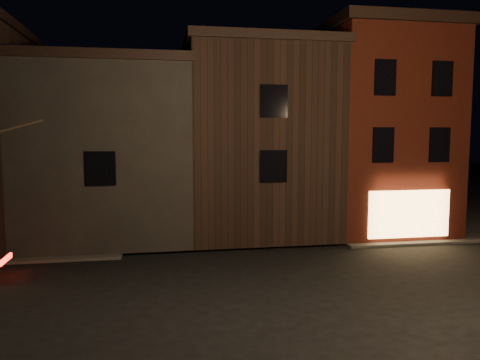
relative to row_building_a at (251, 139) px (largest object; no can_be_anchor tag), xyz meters
name	(u,v)px	position (x,y,z in m)	size (l,w,h in m)	color
ground	(269,293)	(-1.50, -10.50, -4.83)	(120.00, 120.00, 0.00)	black
sidewalk_far_right	(449,196)	(18.50, 9.50, -4.77)	(30.00, 30.00, 0.12)	#2D2B28
corner_building	(372,129)	(6.50, -1.03, 0.57)	(6.50, 8.50, 10.50)	#4E170E
row_building_a	(251,139)	(0.00, 0.00, 0.00)	(7.30, 10.30, 9.40)	black
row_building_b	(112,149)	(-7.25, 0.00, -0.50)	(7.80, 10.30, 8.40)	black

